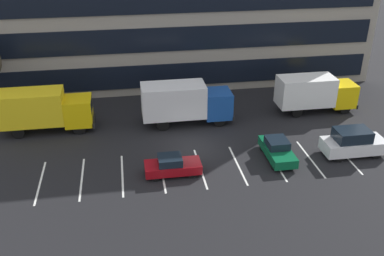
% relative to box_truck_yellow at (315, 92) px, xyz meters
% --- Properties ---
extents(ground_plane, '(120.00, 120.00, 0.00)m').
position_rel_box_truck_yellow_xyz_m(ground_plane, '(-11.99, -5.13, -1.90)').
color(ground_plane, black).
extents(lot_markings, '(22.54, 5.40, 0.01)m').
position_rel_box_truck_yellow_xyz_m(lot_markings, '(-11.99, -8.06, -1.89)').
color(lot_markings, silver).
rests_on(lot_markings, ground_plane).
extents(box_truck_yellow, '(7.27, 2.41, 3.37)m').
position_rel_box_truck_yellow_xyz_m(box_truck_yellow, '(0.00, 0.00, 0.00)').
color(box_truck_yellow, yellow).
rests_on(box_truck_yellow, ground_plane).
extents(box_truck_yellow_all, '(7.72, 2.56, 3.58)m').
position_rel_box_truck_yellow_xyz_m(box_truck_yellow_all, '(-23.75, -0.09, 0.12)').
color(box_truck_yellow_all, yellow).
rests_on(box_truck_yellow_all, ground_plane).
extents(box_truck_blue, '(7.81, 2.59, 3.62)m').
position_rel_box_truck_yellow_xyz_m(box_truck_blue, '(-11.98, -0.56, 0.14)').
color(box_truck_blue, '#194799').
rests_on(box_truck_blue, ground_plane).
extents(sedan_maroon, '(3.96, 1.66, 1.42)m').
position_rel_box_truck_yellow_xyz_m(sedan_maroon, '(-14.07, -8.44, -1.23)').
color(sedan_maroon, maroon).
rests_on(sedan_maroon, ground_plane).
extents(sedan_forest, '(1.74, 4.16, 1.49)m').
position_rel_box_truck_yellow_xyz_m(sedan_forest, '(-6.05, -7.51, -1.19)').
color(sedan_forest, '#0C5933').
rests_on(sedan_forest, ground_plane).
extents(suv_white, '(4.69, 1.99, 2.12)m').
position_rel_box_truck_yellow_xyz_m(suv_white, '(-0.26, -7.94, -0.87)').
color(suv_white, white).
rests_on(suv_white, ground_plane).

